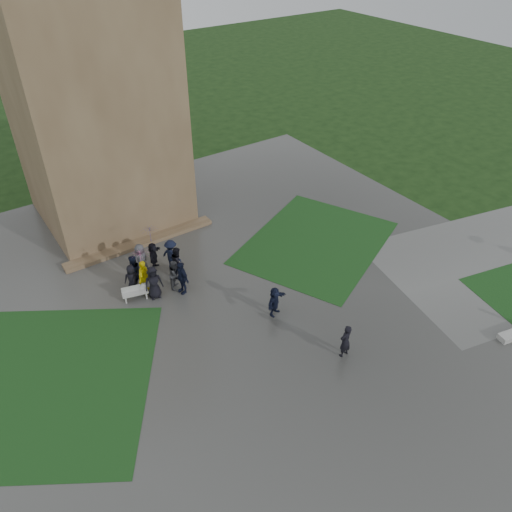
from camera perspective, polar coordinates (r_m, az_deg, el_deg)
ground at (r=22.43m, az=-1.83°, el=-11.49°), size 120.00×120.00×0.00m
plaza at (r=23.63m, az=-4.49°, el=-8.49°), size 34.00×34.00×0.02m
lawn_inset_left at (r=23.64m, az=-25.68°, el=-13.00°), size 14.10×13.46×0.01m
lawn_inset_right at (r=29.40m, az=6.84°, el=1.54°), size 11.12×10.15×0.01m
tower at (r=30.00m, az=-18.91°, el=19.66°), size 8.00×8.00×18.00m
tower_plinth at (r=29.76m, az=-12.97°, el=1.50°), size 9.00×0.80×0.22m
bench at (r=25.71m, az=-13.65°, el=-4.09°), size 1.34×0.69×0.74m
visitor_cluster at (r=26.13m, az=-11.49°, el=-1.07°), size 3.51×3.98×2.62m
pedestrian_mid at (r=23.89m, az=2.15°, el=-5.20°), size 1.54×1.07×1.57m
pedestrian_near at (r=22.22m, az=10.18°, el=-9.53°), size 0.66×0.47×1.71m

